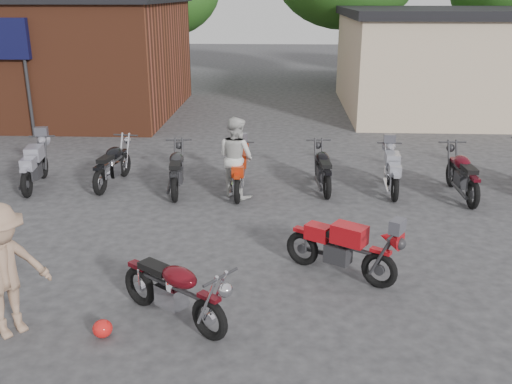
{
  "coord_description": "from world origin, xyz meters",
  "views": [
    {
      "loc": [
        1.15,
        -7.25,
        4.28
      ],
      "look_at": [
        0.66,
        2.41,
        0.9
      ],
      "focal_mm": 40.0,
      "sensor_mm": 36.0,
      "label": 1
    }
  ],
  "objects_px": {
    "row_bike_1": "(34,164)",
    "row_bike_5": "(323,166)",
    "vintage_motorcycle": "(174,286)",
    "row_bike_3": "(177,168)",
    "row_bike_6": "(392,169)",
    "row_bike_2": "(113,162)",
    "sportbike": "(342,245)",
    "row_bike_4": "(239,170)",
    "helmet": "(102,329)",
    "person_tan": "(4,271)",
    "person_light": "(236,157)",
    "row_bike_7": "(463,172)"
  },
  "relations": [
    {
      "from": "vintage_motorcycle",
      "to": "row_bike_7",
      "type": "height_order",
      "value": "row_bike_7"
    },
    {
      "from": "sportbike",
      "to": "row_bike_6",
      "type": "relative_size",
      "value": 1.04
    },
    {
      "from": "row_bike_1",
      "to": "row_bike_5",
      "type": "xyz_separation_m",
      "value": [
        6.65,
        0.19,
        -0.03
      ]
    },
    {
      "from": "row_bike_3",
      "to": "person_light",
      "type": "bearing_deg",
      "value": -106.88
    },
    {
      "from": "person_light",
      "to": "row_bike_6",
      "type": "relative_size",
      "value": 0.99
    },
    {
      "from": "person_tan",
      "to": "sportbike",
      "type": "bearing_deg",
      "value": -26.84
    },
    {
      "from": "row_bike_3",
      "to": "row_bike_5",
      "type": "distance_m",
      "value": 3.33
    },
    {
      "from": "row_bike_4",
      "to": "vintage_motorcycle",
      "type": "bearing_deg",
      "value": 174.27
    },
    {
      "from": "row_bike_2",
      "to": "row_bike_7",
      "type": "bearing_deg",
      "value": -86.03
    },
    {
      "from": "sportbike",
      "to": "person_tan",
      "type": "bearing_deg",
      "value": -125.81
    },
    {
      "from": "person_tan",
      "to": "row_bike_2",
      "type": "height_order",
      "value": "person_tan"
    },
    {
      "from": "helmet",
      "to": "person_tan",
      "type": "bearing_deg",
      "value": 178.2
    },
    {
      "from": "helmet",
      "to": "row_bike_3",
      "type": "distance_m",
      "value": 5.89
    },
    {
      "from": "vintage_motorcycle",
      "to": "row_bike_2",
      "type": "relative_size",
      "value": 0.98
    },
    {
      "from": "row_bike_2",
      "to": "vintage_motorcycle",
      "type": "bearing_deg",
      "value": -149.35
    },
    {
      "from": "row_bike_2",
      "to": "row_bike_7",
      "type": "xyz_separation_m",
      "value": [
        7.92,
        -0.44,
        0.01
      ]
    },
    {
      "from": "person_light",
      "to": "row_bike_1",
      "type": "xyz_separation_m",
      "value": [
        -4.71,
        0.39,
        -0.33
      ]
    },
    {
      "from": "vintage_motorcycle",
      "to": "person_tan",
      "type": "distance_m",
      "value": 2.18
    },
    {
      "from": "vintage_motorcycle",
      "to": "row_bike_2",
      "type": "distance_m",
      "value": 6.38
    },
    {
      "from": "person_light",
      "to": "row_bike_2",
      "type": "distance_m",
      "value": 3.03
    },
    {
      "from": "person_tan",
      "to": "row_bike_3",
      "type": "bearing_deg",
      "value": 29.94
    },
    {
      "from": "row_bike_2",
      "to": "row_bike_1",
      "type": "bearing_deg",
      "value": 105.03
    },
    {
      "from": "row_bike_3",
      "to": "row_bike_6",
      "type": "bearing_deg",
      "value": -93.61
    },
    {
      "from": "row_bike_5",
      "to": "row_bike_1",
      "type": "bearing_deg",
      "value": 86.77
    },
    {
      "from": "person_light",
      "to": "row_bike_7",
      "type": "xyz_separation_m",
      "value": [
        4.97,
        0.19,
        -0.32
      ]
    },
    {
      "from": "person_light",
      "to": "row_bike_6",
      "type": "bearing_deg",
      "value": -132.51
    },
    {
      "from": "helmet",
      "to": "row_bike_7",
      "type": "bearing_deg",
      "value": 42.77
    },
    {
      "from": "person_light",
      "to": "row_bike_5",
      "type": "distance_m",
      "value": 2.06
    },
    {
      "from": "vintage_motorcycle",
      "to": "row_bike_2",
      "type": "xyz_separation_m",
      "value": [
        -2.54,
        5.85,
        0.01
      ]
    },
    {
      "from": "vintage_motorcycle",
      "to": "person_light",
      "type": "distance_m",
      "value": 5.24
    },
    {
      "from": "row_bike_2",
      "to": "row_bike_5",
      "type": "relative_size",
      "value": 1.04
    },
    {
      "from": "sportbike",
      "to": "row_bike_4",
      "type": "height_order",
      "value": "sportbike"
    },
    {
      "from": "helmet",
      "to": "row_bike_5",
      "type": "bearing_deg",
      "value": 62.36
    },
    {
      "from": "person_light",
      "to": "row_bike_1",
      "type": "relative_size",
      "value": 0.92
    },
    {
      "from": "helmet",
      "to": "person_tan",
      "type": "distance_m",
      "value": 1.46
    },
    {
      "from": "row_bike_2",
      "to": "row_bike_3",
      "type": "height_order",
      "value": "row_bike_2"
    },
    {
      "from": "vintage_motorcycle",
      "to": "row_bike_4",
      "type": "bearing_deg",
      "value": 121.45
    },
    {
      "from": "helmet",
      "to": "row_bike_1",
      "type": "relative_size",
      "value": 0.13
    },
    {
      "from": "person_light",
      "to": "sportbike",
      "type": "bearing_deg",
      "value": 157.63
    },
    {
      "from": "helmet",
      "to": "person_tan",
      "type": "relative_size",
      "value": 0.14
    },
    {
      "from": "person_light",
      "to": "row_bike_7",
      "type": "relative_size",
      "value": 0.9
    },
    {
      "from": "vintage_motorcycle",
      "to": "row_bike_5",
      "type": "xyz_separation_m",
      "value": [
        2.35,
        5.8,
        -0.01
      ]
    },
    {
      "from": "row_bike_4",
      "to": "row_bike_1",
      "type": "bearing_deg",
      "value": 87.05
    },
    {
      "from": "row_bike_4",
      "to": "row_bike_5",
      "type": "height_order",
      "value": "row_bike_4"
    },
    {
      "from": "row_bike_7",
      "to": "row_bike_1",
      "type": "bearing_deg",
      "value": 87.13
    },
    {
      "from": "person_tan",
      "to": "row_bike_6",
      "type": "bearing_deg",
      "value": -3.74
    },
    {
      "from": "row_bike_1",
      "to": "row_bike_2",
      "type": "bearing_deg",
      "value": -90.54
    },
    {
      "from": "sportbike",
      "to": "row_bike_5",
      "type": "xyz_separation_m",
      "value": [
        -0.04,
        4.33,
        -0.01
      ]
    },
    {
      "from": "row_bike_1",
      "to": "row_bike_6",
      "type": "relative_size",
      "value": 1.07
    },
    {
      "from": "helmet",
      "to": "row_bike_3",
      "type": "bearing_deg",
      "value": 90.69
    }
  ]
}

